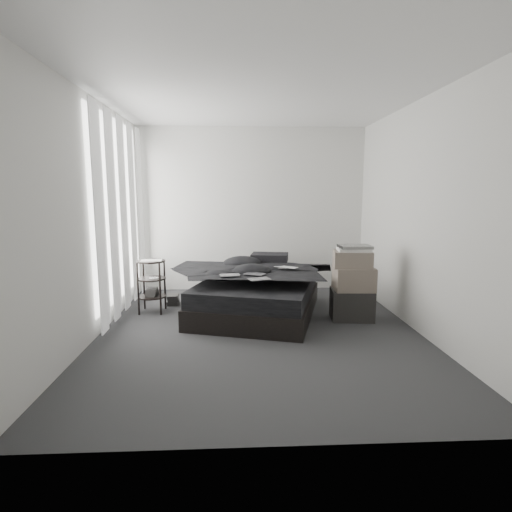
{
  "coord_description": "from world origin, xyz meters",
  "views": [
    {
      "loc": [
        -0.26,
        -4.36,
        1.56
      ],
      "look_at": [
        0.0,
        0.8,
        0.75
      ],
      "focal_mm": 28.0,
      "sensor_mm": 36.0,
      "label": 1
    }
  ],
  "objects_px": {
    "bed": "(258,304)",
    "laptop": "(285,263)",
    "box_lower": "(352,304)",
    "side_stand": "(152,287)"
  },
  "relations": [
    {
      "from": "bed",
      "to": "laptop",
      "type": "distance_m",
      "value": 0.65
    },
    {
      "from": "box_lower",
      "to": "side_stand",
      "type": "bearing_deg",
      "value": 170.55
    },
    {
      "from": "side_stand",
      "to": "box_lower",
      "type": "height_order",
      "value": "side_stand"
    },
    {
      "from": "laptop",
      "to": "side_stand",
      "type": "height_order",
      "value": "laptop"
    },
    {
      "from": "bed",
      "to": "box_lower",
      "type": "relative_size",
      "value": 3.65
    },
    {
      "from": "side_stand",
      "to": "bed",
      "type": "bearing_deg",
      "value": -5.97
    },
    {
      "from": "bed",
      "to": "box_lower",
      "type": "distance_m",
      "value": 1.2
    },
    {
      "from": "bed",
      "to": "box_lower",
      "type": "xyz_separation_m",
      "value": [
        1.17,
        -0.28,
        0.06
      ]
    },
    {
      "from": "bed",
      "to": "laptop",
      "type": "height_order",
      "value": "laptop"
    },
    {
      "from": "laptop",
      "to": "box_lower",
      "type": "bearing_deg",
      "value": 18.55
    }
  ]
}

